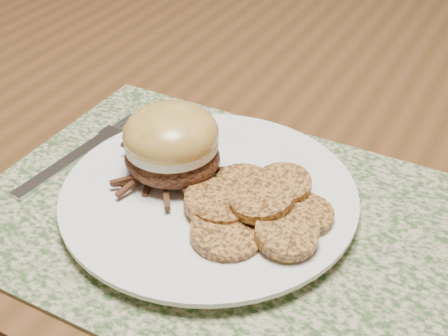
{
  "coord_description": "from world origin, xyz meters",
  "views": [
    {
      "loc": [
        0.29,
        -0.64,
        1.13
      ],
      "look_at": [
        0.07,
        -0.23,
        0.79
      ],
      "focal_mm": 50.0,
      "sensor_mm": 36.0,
      "label": 1
    }
  ],
  "objects_px": {
    "dinner_plate": "(209,198)",
    "pork_sandwich": "(171,144)",
    "fork": "(81,152)",
    "dining_table": "(263,137)"
  },
  "relations": [
    {
      "from": "fork",
      "to": "dining_table",
      "type": "bearing_deg",
      "value": 72.32
    },
    {
      "from": "dinner_plate",
      "to": "fork",
      "type": "bearing_deg",
      "value": 176.77
    },
    {
      "from": "dinner_plate",
      "to": "dining_table",
      "type": "bearing_deg",
      "value": 103.35
    },
    {
      "from": "dinner_plate",
      "to": "fork",
      "type": "distance_m",
      "value": 0.16
    },
    {
      "from": "dinner_plate",
      "to": "pork_sandwich",
      "type": "bearing_deg",
      "value": 169.71
    },
    {
      "from": "pork_sandwich",
      "to": "fork",
      "type": "height_order",
      "value": "pork_sandwich"
    },
    {
      "from": "dining_table",
      "to": "pork_sandwich",
      "type": "xyz_separation_m",
      "value": [
        0.01,
        -0.24,
        0.13
      ]
    },
    {
      "from": "dining_table",
      "to": "pork_sandwich",
      "type": "bearing_deg",
      "value": -86.51
    },
    {
      "from": "dining_table",
      "to": "fork",
      "type": "relative_size",
      "value": 8.37
    },
    {
      "from": "pork_sandwich",
      "to": "fork",
      "type": "bearing_deg",
      "value": -173.14
    }
  ]
}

